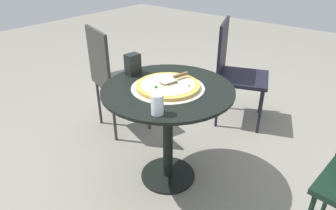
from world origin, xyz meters
TOP-DOWN VIEW (x-y plane):
  - ground_plane at (0.00, 0.00)m, footprint 10.00×10.00m
  - patio_table at (0.00, 0.00)m, footprint 0.81×0.81m
  - pizza_on_tray at (-0.00, 0.00)m, footprint 0.45×0.45m
  - pizza_server at (0.00, -0.06)m, footprint 0.10×0.22m
  - drinking_cup at (-0.16, 0.28)m, footprint 0.07×0.07m
  - napkin_dispenser at (0.32, -0.03)m, footprint 0.08×0.10m
  - patio_chair_far at (0.75, -0.20)m, footprint 0.48×0.48m
  - patio_chair_corner at (0.06, -0.99)m, footprint 0.55×0.55m

SIDE VIEW (x-z plane):
  - ground_plane at x=0.00m, z-range 0.00..0.00m
  - patio_chair_corner at x=0.06m, z-range 0.06..0.96m
  - patio_chair_far at x=0.75m, z-range 0.07..0.97m
  - patio_table at x=0.00m, z-range 0.18..0.87m
  - pizza_on_tray at x=0.00m, z-range 0.68..0.72m
  - pizza_server at x=0.00m, z-range 0.73..0.75m
  - drinking_cup at x=-0.16m, z-range 0.69..0.80m
  - napkin_dispenser at x=0.32m, z-range 0.69..0.83m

